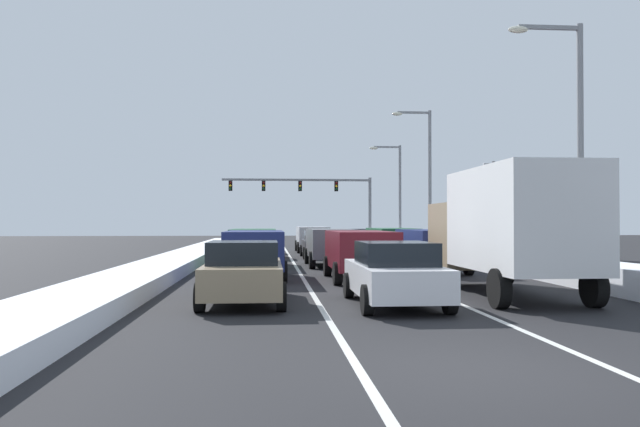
% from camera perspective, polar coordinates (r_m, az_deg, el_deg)
% --- Properties ---
extents(ground_plane, '(130.68, 130.68, 0.00)m').
position_cam_1_polar(ground_plane, '(28.57, 1.18, -4.77)').
color(ground_plane, black).
extents(lane_stripe_between_right_lane_and_center_lane, '(0.14, 55.29, 0.01)m').
position_cam_1_polar(lane_stripe_between_right_lane_and_center_lane, '(33.75, 3.19, -4.15)').
color(lane_stripe_between_right_lane_and_center_lane, silver).
rests_on(lane_stripe_between_right_lane_and_center_lane, ground).
extents(lane_stripe_between_center_lane_and_left_lane, '(0.14, 55.29, 0.01)m').
position_cam_1_polar(lane_stripe_between_center_lane_and_left_lane, '(33.46, -2.60, -4.18)').
color(lane_stripe_between_center_lane_and_left_lane, silver).
rests_on(lane_stripe_between_center_lane_and_left_lane, ground).
extents(snow_bank_right_shoulder, '(1.64, 55.29, 0.77)m').
position_cam_1_polar(snow_bank_right_shoulder, '(34.85, 11.87, -3.41)').
color(snow_bank_right_shoulder, white).
rests_on(snow_bank_right_shoulder, ground).
extents(snow_bank_left_shoulder, '(2.18, 55.29, 0.46)m').
position_cam_1_polar(snow_bank_left_shoulder, '(33.68, -11.67, -3.76)').
color(snow_bank_left_shoulder, white).
rests_on(snow_bank_left_shoulder, ground).
extents(box_truck_right_lane_nearest, '(2.53, 7.20, 3.36)m').
position_cam_1_polar(box_truck_right_lane_nearest, '(17.54, 16.60, -1.00)').
color(box_truck_right_lane_nearest, '#937F60').
rests_on(box_truck_right_lane_nearest, ground).
extents(suv_navy_right_lane_second, '(2.16, 4.90, 1.67)m').
position_cam_1_polar(suv_navy_right_lane_second, '(25.44, 10.12, -2.95)').
color(suv_navy_right_lane_second, navy).
rests_on(suv_navy_right_lane_second, ground).
extents(suv_green_right_lane_third, '(2.16, 4.90, 1.67)m').
position_cam_1_polar(suv_green_right_lane_third, '(32.23, 6.58, -2.51)').
color(suv_green_right_lane_third, '#1E5633').
rests_on(suv_green_right_lane_third, ground).
extents(sedan_red_right_lane_fourth, '(2.00, 4.50, 1.51)m').
position_cam_1_polar(sedan_red_right_lane_fourth, '(39.18, 4.87, -2.58)').
color(sedan_red_right_lane_fourth, maroon).
rests_on(sedan_red_right_lane_fourth, ground).
extents(sedan_black_right_lane_fifth, '(2.00, 4.50, 1.51)m').
position_cam_1_polar(sedan_black_right_lane_fifth, '(45.45, 3.33, -2.34)').
color(sedan_black_right_lane_fifth, black).
rests_on(sedan_black_right_lane_fifth, ground).
extents(sedan_white_center_lane_nearest, '(2.00, 4.50, 1.51)m').
position_cam_1_polar(sedan_white_center_lane_nearest, '(14.99, 6.78, -5.42)').
color(sedan_white_center_lane_nearest, silver).
rests_on(sedan_white_center_lane_nearest, ground).
extents(suv_maroon_center_lane_second, '(2.16, 4.90, 1.67)m').
position_cam_1_polar(suv_maroon_center_lane_second, '(21.44, 3.65, -3.36)').
color(suv_maroon_center_lane_second, maroon).
rests_on(suv_maroon_center_lane_second, ground).
extents(suv_gray_center_lane_third, '(2.16, 4.90, 1.67)m').
position_cam_1_polar(suv_gray_center_lane_third, '(28.33, 0.98, -2.74)').
color(suv_gray_center_lane_third, slate).
rests_on(suv_gray_center_lane_third, ground).
extents(sedan_charcoal_center_lane_fourth, '(2.00, 4.50, 1.51)m').
position_cam_1_polar(sedan_charcoal_center_lane_fourth, '(35.10, -0.06, -2.78)').
color(sedan_charcoal_center_lane_fourth, '#38383D').
rests_on(sedan_charcoal_center_lane_fourth, ground).
extents(suv_silver_center_lane_fifth, '(2.16, 4.90, 1.67)m').
position_cam_1_polar(suv_silver_center_lane_fifth, '(41.77, -0.71, -2.12)').
color(suv_silver_center_lane_fifth, '#B7BABF').
rests_on(suv_silver_center_lane_fifth, ground).
extents(sedan_tan_left_lane_nearest, '(2.00, 4.50, 1.51)m').
position_cam_1_polar(sedan_tan_left_lane_nearest, '(15.45, -6.96, -5.28)').
color(sedan_tan_left_lane_nearest, '#937F60').
rests_on(sedan_tan_left_lane_nearest, ground).
extents(suv_navy_left_lane_second, '(2.16, 4.90, 1.67)m').
position_cam_1_polar(suv_navy_left_lane_second, '(21.94, -5.95, -3.30)').
color(suv_navy_left_lane_second, navy).
rests_on(suv_navy_left_lane_second, ground).
extents(suv_green_left_lane_third, '(2.16, 4.90, 1.67)m').
position_cam_1_polar(suv_green_left_lane_third, '(28.11, -6.07, -2.75)').
color(suv_green_left_lane_third, '#1E5633').
rests_on(suv_green_left_lane_third, ground).
extents(sedan_red_left_lane_fourth, '(2.00, 4.50, 1.51)m').
position_cam_1_polar(sedan_red_left_lane_fourth, '(34.65, -5.31, -2.81)').
color(sedan_red_left_lane_fourth, maroon).
rests_on(sedan_red_left_lane_fourth, ground).
extents(sedan_black_left_lane_fifth, '(2.00, 4.50, 1.51)m').
position_cam_1_polar(sedan_black_left_lane_fifth, '(40.27, -5.63, -2.53)').
color(sedan_black_left_lane_fifth, black).
rests_on(sedan_black_left_lane_fifth, ground).
extents(traffic_light_gantry, '(14.00, 0.47, 6.20)m').
position_cam_1_polar(traffic_light_gantry, '(58.72, -0.54, 2.03)').
color(traffic_light_gantry, slate).
rests_on(traffic_light_gantry, ground).
extents(street_lamp_right_near, '(2.66, 0.36, 8.85)m').
position_cam_1_polar(street_lamp_right_near, '(23.49, 21.83, 7.26)').
color(street_lamp_right_near, gray).
rests_on(street_lamp_right_near, ground).
extents(street_lamp_right_mid, '(2.66, 0.36, 9.43)m').
position_cam_1_polar(street_lamp_right_mid, '(42.36, 9.53, 4.04)').
color(street_lamp_right_mid, gray).
rests_on(street_lamp_right_mid, ground).
extents(street_lamp_right_far, '(2.66, 0.36, 8.34)m').
position_cam_1_polar(street_lamp_right_far, '(52.11, 6.89, 2.50)').
color(street_lamp_right_far, gray).
rests_on(street_lamp_right_far, ground).
extents(roadside_sign_right, '(3.20, 0.16, 5.50)m').
position_cam_1_polar(roadside_sign_right, '(37.91, 16.91, 2.32)').
color(roadside_sign_right, '#59595B').
rests_on(roadside_sign_right, ground).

